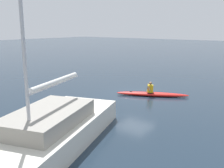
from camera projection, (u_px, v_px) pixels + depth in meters
name	position (u px, v px, depth m)	size (l,w,h in m)	color
ground_plane	(135.00, 94.00, 18.49)	(160.00, 160.00, 0.00)	#1E2D3D
kayak	(152.00, 94.00, 17.86)	(4.65, 2.84, 0.26)	red
kayaker	(150.00, 88.00, 17.79)	(1.15, 2.16, 0.73)	yellow
sailboat_nearest_dock	(42.00, 136.00, 9.75)	(5.58, 9.87, 12.57)	silver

